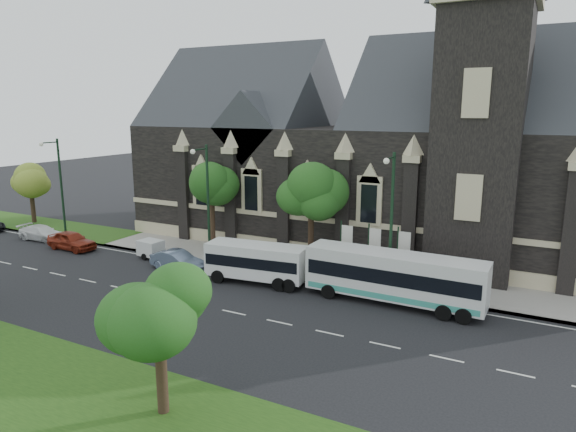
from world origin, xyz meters
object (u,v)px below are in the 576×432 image
Objects in this scene: shuttle_bus at (257,261)px; box_trailer at (151,248)px; street_lamp_near at (391,215)px; car_far_red at (72,240)px; tree_park_east at (164,299)px; banner_flag_center at (372,247)px; sedan at (177,261)px; street_lamp_mid at (206,197)px; tree_walk_right at (315,188)px; tree_walk_far at (33,179)px; car_far_white at (42,233)px; banner_flag_left at (345,244)px; tour_coach at (394,276)px; tree_walk_left at (215,181)px; banner_flag_right at (402,251)px; street_lamp_far at (59,183)px.

shuttle_bus reaches higher than box_trailer.
car_far_red is (-26.48, -2.08, -4.34)m from street_lamp_near.
tree_park_east is 18.58m from banner_flag_center.
street_lamp_near is 15.85m from sedan.
street_lamp_mid is 1.28× the size of shuttle_bus.
box_trailer is (-12.11, -4.51, -5.01)m from tree_walk_right.
tree_walk_right is 0.87× the size of street_lamp_near.
street_lamp_mid reaches higher than banner_flag_center.
tree_park_east is 0.70× the size of street_lamp_near.
tree_walk_far reaches higher than car_far_white.
banner_flag_left is 5.64m from tour_coach.
shuttle_bus is at bearing -37.42° from tree_walk_left.
box_trailer is at bearing -177.29° from street_lamp_near.
tree_walk_left is at bearing -179.94° from tree_walk_right.
street_lamp_near is 3.34m from banner_flag_right.
car_far_white is at bearing 151.08° from tree_park_east.
car_far_white is (-27.78, -3.04, -1.73)m from banner_flag_left.
street_lamp_mid is 10.81m from banner_flag_left.
tree_park_east is 31.85m from car_far_white.
tour_coach is at bearing -2.69° from street_lamp_far.
tree_walk_left reaches higher than car_far_white.
street_lamp_mid is at bearing 153.53° from shuttle_bus.
car_far_white is (-27.67, 15.28, -3.97)m from tree_park_east.
tree_walk_left is at bearing 1.37° from tree_walk_far.
banner_flag_right is 0.88× the size of car_far_red.
tree_walk_left reaches higher than tour_coach.
tree_park_east is at bearing -122.58° from car_far_white.
banner_flag_left is at bearing 144.05° from tour_coach.
sedan is 0.96× the size of car_far_white.
tree_walk_far is 34.20m from banner_flag_left.
banner_flag_right is at bearing 99.11° from tour_coach.
street_lamp_near and street_lamp_mid have the same top height.
street_lamp_mid is 14.67m from banner_flag_right.
street_lamp_near is at bearing -98.56° from banner_flag_right.
shuttle_bus is (-9.29, -0.52, -0.18)m from tour_coach.
box_trailer is at bearing -169.66° from street_lamp_mid.
street_lamp_far reaches higher than tree_walk_far.
sedan is (-15.33, -4.23, -1.67)m from banner_flag_right.
street_lamp_far is at bearing -176.40° from banner_flag_right.
tree_walk_far is (-31.04, -0.54, -1.20)m from tree_walk_right.
street_lamp_near is at bearing -27.18° from banner_flag_left.
car_far_red is (-19.69, -5.69, -5.04)m from tree_walk_right.
banner_flag_left is at bearing 4.15° from street_lamp_far.
tree_walk_left is 0.85× the size of street_lamp_mid.
street_lamp_near is at bearing -83.91° from car_far_red.
sedan is (22.78, -5.41, -3.91)m from tree_walk_far.
street_lamp_mid reaches higher than car_far_white.
tree_walk_left is at bearing -60.36° from car_far_red.
tree_park_east is at bearing -96.57° from banner_flag_center.
banner_flag_right reaches higher than shuttle_bus.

